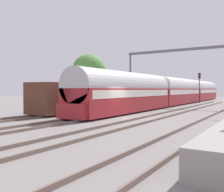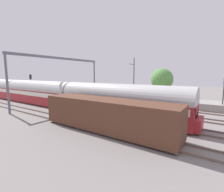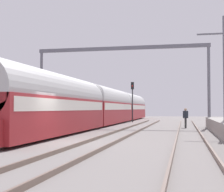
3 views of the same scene
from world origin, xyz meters
The scene contains 14 objects.
ground centered at (0.00, 0.00, 0.00)m, with size 120.00×120.00×0.00m, color gray.
track_far_west centered at (-6.40, 0.00, 0.08)m, with size 1.52×60.00×0.16m.
track_west centered at (-2.13, 0.00, 0.08)m, with size 1.51×60.00×0.16m.
track_east centered at (2.13, 0.00, 0.08)m, with size 1.51×60.00×0.16m.
track_far_east centered at (6.40, 0.00, 0.08)m, with size 1.52×60.00×0.16m.
platform centered at (10.22, 2.00, 0.45)m, with size 4.40×28.00×0.90m.
passenger_train centered at (-2.13, 20.49, 1.97)m, with size 2.93×49.20×3.82m.
freight_car centered at (-6.40, 2.92, 1.47)m, with size 2.80×13.00×2.70m.
person_crossing centered at (6.22, 14.49, 1.03)m, with size 0.46×0.38×1.73m.
railway_signal_near centered at (9.13, -5.70, 3.00)m, with size 0.36×0.30×4.65m.
railway_signal_far centered at (-0.22, 26.20, 3.21)m, with size 0.36×0.30×5.02m.
catenary_gantry centered at (0.00, 16.94, 5.94)m, with size 17.20×0.28×7.86m.
catenary_pole_east_mid centered at (8.75, 7.88, 4.15)m, with size 1.90×0.20×8.00m.
tree_east_background centered at (14.90, 4.66, 4.04)m, with size 4.39×4.39×6.24m.
Camera 2 is at (-17.77, -5.50, 5.05)m, focal length 25.94 mm.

